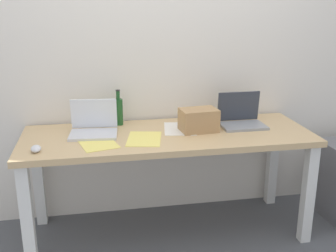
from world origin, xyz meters
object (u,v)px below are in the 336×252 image
at_px(computer_mouse, 36,149).
at_px(cardboard_box, 199,120).
at_px(desk, 168,147).
at_px(beer_bottle, 118,111).
at_px(laptop_left, 94,127).
at_px(laptop_right, 241,119).

relative_size(computer_mouse, cardboard_box, 0.41).
bearing_deg(desk, beer_bottle, 140.02).
height_order(desk, cardboard_box, cardboard_box).
bearing_deg(laptop_left, cardboard_box, -4.77).
xyz_separation_m(laptop_right, cardboard_box, (-0.33, -0.06, 0.03)).
xyz_separation_m(desk, cardboard_box, (0.21, 0.01, 0.17)).
bearing_deg(cardboard_box, laptop_right, 11.02).
height_order(laptop_left, beer_bottle, beer_bottle).
height_order(beer_bottle, computer_mouse, beer_bottle).
relative_size(beer_bottle, computer_mouse, 2.52).
bearing_deg(desk, laptop_left, 171.55).
relative_size(desk, laptop_left, 5.88).
bearing_deg(computer_mouse, desk, 7.75).
distance_m(laptop_left, cardboard_box, 0.70).
relative_size(laptop_right, beer_bottle, 1.22).
xyz_separation_m(computer_mouse, cardboard_box, (1.03, 0.21, 0.06)).
relative_size(laptop_left, laptop_right, 1.06).
bearing_deg(desk, cardboard_box, 3.74).
relative_size(laptop_right, computer_mouse, 3.07).
bearing_deg(desk, computer_mouse, -166.57).
bearing_deg(computer_mouse, cardboard_box, 5.80).
xyz_separation_m(desk, laptop_right, (0.54, 0.08, 0.15)).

